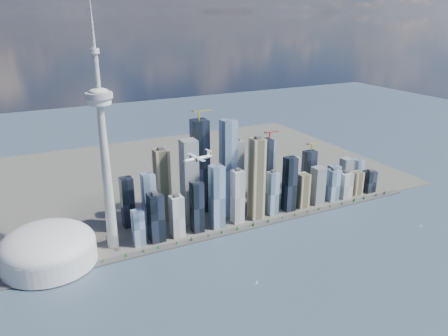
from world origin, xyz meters
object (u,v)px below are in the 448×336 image
needle_tower (104,151)px  sailboat_west (257,282)px  dome_stadium (48,248)px  sailboat_east (421,225)px  airplane (198,158)px

needle_tower → sailboat_west: needle_tower is taller
needle_tower → dome_stadium: 241.40m
needle_tower → sailboat_east: size_ratio=56.20×
needle_tower → sailboat_east: (727.30, -250.09, -232.70)m
dome_stadium → airplane: (310.55, -99.97, 186.24)m
sailboat_west → sailboat_east: (503.06, 24.28, 0.39)m
airplane → sailboat_east: size_ratio=7.32×
needle_tower → airplane: bearing=-32.8°
dome_stadium → sailboat_west: (364.24, -264.37, -36.69)m
dome_stadium → sailboat_east: bearing=-15.5°
needle_tower → dome_stadium: bearing=-175.9°
airplane → sailboat_west: (53.69, -164.41, -222.92)m
dome_stadium → needle_tower: bearing=4.1°
needle_tower → sailboat_west: 424.14m
airplane → sailboat_west: bearing=-78.8°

